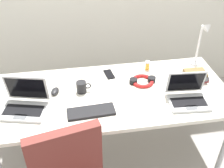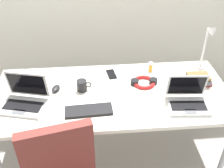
{
  "view_description": "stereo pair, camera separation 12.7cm",
  "coord_description": "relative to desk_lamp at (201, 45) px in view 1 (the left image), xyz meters",
  "views": [
    {
      "loc": [
        -0.27,
        -1.63,
        2.01
      ],
      "look_at": [
        0.0,
        0.0,
        0.82
      ],
      "focal_mm": 43.81,
      "sensor_mm": 36.0,
      "label": 1
    },
    {
      "loc": [
        -0.14,
        -1.64,
        2.01
      ],
      "look_at": [
        0.0,
        0.0,
        0.82
      ],
      "focal_mm": 43.81,
      "sensor_mm": 36.0,
      "label": 2
    }
  ],
  "objects": [
    {
      "name": "desk",
      "position": [
        -0.8,
        -0.28,
        -0.25
      ],
      "size": [
        1.8,
        0.8,
        0.74
      ],
      "color": "silver",
      "rests_on": "ground_plane"
    },
    {
      "name": "cell_phone",
      "position": [
        -0.78,
        -0.03,
        -0.19
      ],
      "size": [
        0.08,
        0.14,
        0.01
      ],
      "primitive_type": "cube",
      "rotation": [
        0.0,
        0.0,
        0.15
      ],
      "color": "black",
      "rests_on": "desk"
    },
    {
      "name": "coffee_mug",
      "position": [
        -1.02,
        -0.23,
        -0.15
      ],
      "size": [
        0.11,
        0.08,
        0.09
      ],
      "color": "black",
      "rests_on": "desk"
    },
    {
      "name": "laptop_by_keyboard",
      "position": [
        -0.28,
        -0.47,
        -0.15
      ],
      "size": [
        0.3,
        0.25,
        0.21
      ],
      "color": "#B7BABC",
      "rests_on": "desk"
    },
    {
      "name": "book_stack",
      "position": [
        -0.11,
        -0.22,
        -0.16
      ],
      "size": [
        0.21,
        0.15,
        0.08
      ],
      "color": "maroon",
      "rests_on": "desk"
    },
    {
      "name": "laptop_front_left",
      "position": [
        -1.43,
        -0.37,
        -0.15
      ],
      "size": [
        0.35,
        0.31,
        0.23
      ],
      "color": "#B7BABC",
      "rests_on": "desk"
    },
    {
      "name": "external_keyboard",
      "position": [
        -0.98,
        -0.48,
        -0.19
      ],
      "size": [
        0.34,
        0.14,
        0.02
      ],
      "primitive_type": "cube",
      "rotation": [
        0.0,
        0.0,
        0.05
      ],
      "color": "black",
      "rests_on": "desk"
    },
    {
      "name": "computer_mouse",
      "position": [
        -1.23,
        -0.21,
        -0.18
      ],
      "size": [
        0.08,
        0.11,
        0.03
      ],
      "primitive_type": "ellipsoid",
      "rotation": [
        0.0,
        0.0,
        -0.3
      ],
      "color": "black",
      "rests_on": "desk"
    },
    {
      "name": "pill_bottle",
      "position": [
        -0.45,
        -0.0,
        -0.16
      ],
      "size": [
        0.04,
        0.04,
        0.08
      ],
      "color": "gold",
      "rests_on": "desk"
    },
    {
      "name": "ground_plane",
      "position": [
        -0.8,
        -0.28,
        -0.94
      ],
      "size": [
        12.0,
        12.0,
        0.0
      ],
      "primitive_type": "plane",
      "color": "gray"
    },
    {
      "name": "desk_lamp",
      "position": [
        0.0,
        0.0,
        0.0
      ],
      "size": [
        0.12,
        0.18,
        0.4
      ],
      "color": "white",
      "rests_on": "desk"
    },
    {
      "name": "headphones",
      "position": [
        -0.54,
        -0.18,
        -0.18
      ],
      "size": [
        0.21,
        0.18,
        0.04
      ],
      "color": "red",
      "rests_on": "desk"
    }
  ]
}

